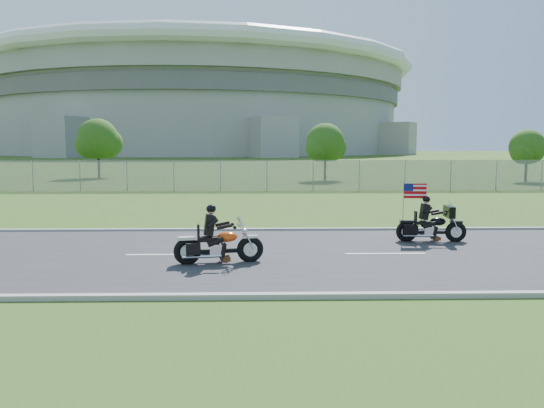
{
  "coord_description": "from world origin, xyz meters",
  "views": [
    {
      "loc": [
        0.56,
        -14.21,
        3.04
      ],
      "look_at": [
        0.88,
        0.0,
        1.42
      ],
      "focal_mm": 35.0,
      "sensor_mm": 36.0,
      "label": 1
    }
  ],
  "objects": [
    {
      "name": "tree_fence_near",
      "position": [
        6.04,
        30.04,
        2.97
      ],
      "size": [
        3.52,
        3.28,
        4.75
      ],
      "color": "#382316",
      "rests_on": "ground"
    },
    {
      "name": "motorcycle_lead",
      "position": [
        -0.52,
        -1.01,
        0.49
      ],
      "size": [
        2.28,
        0.79,
        1.54
      ],
      "rotation": [
        0.0,
        0.0,
        0.16
      ],
      "color": "black",
      "rests_on": "ground"
    },
    {
      "name": "fence",
      "position": [
        -5.0,
        20.0,
        1.0
      ],
      "size": [
        60.0,
        0.03,
        2.0
      ],
      "primitive_type": "cube",
      "color": "gray",
      "rests_on": "ground"
    },
    {
      "name": "tree_fence_far",
      "position": [
        22.04,
        28.03,
        2.64
      ],
      "size": [
        3.08,
        2.87,
        4.2
      ],
      "color": "#382316",
      "rests_on": "ground"
    },
    {
      "name": "stadium",
      "position": [
        -20.0,
        170.0,
        15.58
      ],
      "size": [
        140.4,
        140.4,
        29.2
      ],
      "color": "#A3A099",
      "rests_on": "ground"
    },
    {
      "name": "ground",
      "position": [
        0.0,
        0.0,
        0.0
      ],
      "size": [
        420.0,
        420.0,
        0.0
      ],
      "primitive_type": "plane",
      "color": "#2C4616",
      "rests_on": "ground"
    },
    {
      "name": "curb_south",
      "position": [
        0.0,
        -4.05,
        0.05
      ],
      "size": [
        120.0,
        0.18,
        0.12
      ],
      "primitive_type": "cube",
      "color": "#9E9B93",
      "rests_on": "ground"
    },
    {
      "name": "curb_north",
      "position": [
        0.0,
        4.05,
        0.05
      ],
      "size": [
        120.0,
        0.18,
        0.12
      ],
      "primitive_type": "cube",
      "color": "#9E9B93",
      "rests_on": "ground"
    },
    {
      "name": "motorcycle_follow",
      "position": [
        5.83,
        1.82,
        0.5
      ],
      "size": [
        2.16,
        0.72,
        1.8
      ],
      "rotation": [
        0.0,
        0.0,
        -0.07
      ],
      "color": "black",
      "rests_on": "ground"
    },
    {
      "name": "road",
      "position": [
        0.0,
        0.0,
        0.02
      ],
      "size": [
        120.0,
        8.0,
        0.04
      ],
      "primitive_type": "cube",
      "color": "#28282B",
      "rests_on": "ground"
    },
    {
      "name": "tree_fence_mid",
      "position": [
        -13.95,
        34.04,
        3.3
      ],
      "size": [
        3.96,
        3.69,
        5.3
      ],
      "color": "#382316",
      "rests_on": "ground"
    }
  ]
}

